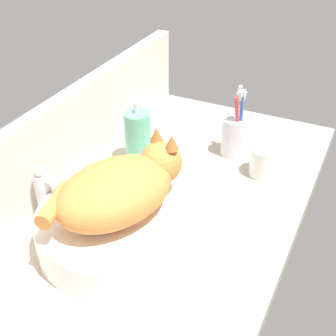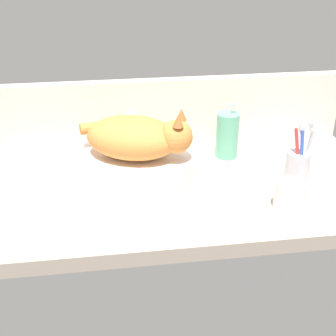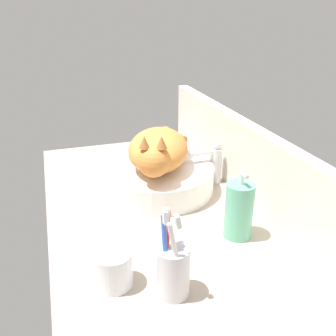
# 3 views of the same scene
# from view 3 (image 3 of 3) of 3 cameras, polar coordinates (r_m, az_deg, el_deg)

# --- Properties ---
(ground_plane) EXTENTS (1.12, 0.57, 0.04)m
(ground_plane) POSITION_cam_3_polar(r_m,az_deg,el_deg) (1.02, -1.46, -7.62)
(ground_plane) COLOR #B2A08E
(backsplash_panel) EXTENTS (1.12, 0.04, 0.21)m
(backsplash_panel) POSITION_cam_3_polar(r_m,az_deg,el_deg) (1.06, 12.51, 0.71)
(backsplash_panel) COLOR silver
(backsplash_panel) RESTS_ON ground_plane
(sink_basin) EXTENTS (0.33, 0.33, 0.07)m
(sink_basin) POSITION_cam_3_polar(r_m,az_deg,el_deg) (1.11, -1.46, -1.56)
(sink_basin) COLOR white
(sink_basin) RESTS_ON ground_plane
(cat) EXTENTS (0.30, 0.25, 0.14)m
(cat) POSITION_cam_3_polar(r_m,az_deg,el_deg) (1.06, -1.54, 2.71)
(cat) COLOR orange
(cat) RESTS_ON sink_basin
(faucet) EXTENTS (0.04, 0.12, 0.14)m
(faucet) POSITION_cam_3_polar(r_m,az_deg,el_deg) (1.15, 6.81, 1.15)
(faucet) COLOR silver
(faucet) RESTS_ON ground_plane
(soap_dispenser) EXTENTS (0.07, 0.07, 0.17)m
(soap_dispenser) POSITION_cam_3_polar(r_m,az_deg,el_deg) (0.90, 10.75, -6.33)
(soap_dispenser) COLOR #60B793
(soap_dispenser) RESTS_ON ground_plane
(toothbrush_cup) EXTENTS (0.06, 0.06, 0.19)m
(toothbrush_cup) POSITION_cam_3_polar(r_m,az_deg,el_deg) (0.73, 0.75, -15.19)
(toothbrush_cup) COLOR silver
(toothbrush_cup) RESTS_ON ground_plane
(water_glass) EXTENTS (0.08, 0.08, 0.08)m
(water_glass) POSITION_cam_3_polar(r_m,az_deg,el_deg) (0.77, -8.28, -15.26)
(water_glass) COLOR white
(water_glass) RESTS_ON ground_plane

